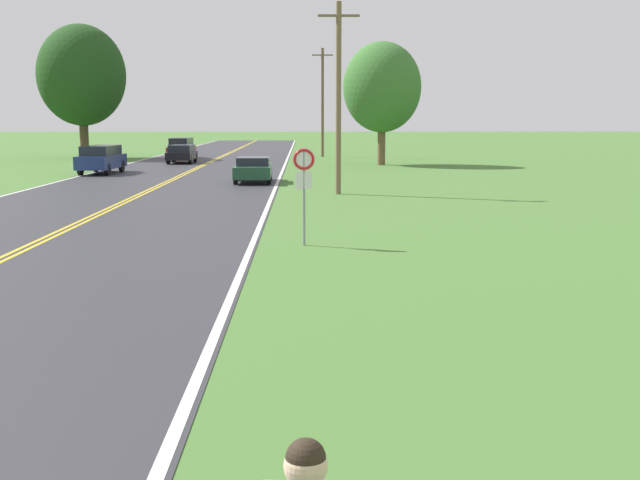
% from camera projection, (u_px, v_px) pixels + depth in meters
% --- Properties ---
extents(traffic_sign, '(0.60, 0.10, 2.57)m').
position_uv_depth(traffic_sign, '(304.00, 172.00, 20.90)').
color(traffic_sign, gray).
rests_on(traffic_sign, ground).
extents(utility_pole_midground, '(1.80, 0.24, 8.30)m').
position_uv_depth(utility_pole_midground, '(339.00, 96.00, 34.94)').
color(utility_pole_midground, brown).
rests_on(utility_pole_midground, ground).
extents(utility_pole_far, '(1.80, 0.24, 9.29)m').
position_uv_depth(utility_pole_far, '(323.00, 101.00, 69.30)').
color(utility_pole_far, brown).
rests_on(utility_pole_far, ground).
extents(tree_left_verge, '(5.55, 5.55, 8.71)m').
position_uv_depth(tree_left_verge, '(382.00, 87.00, 56.91)').
color(tree_left_verge, brown).
rests_on(tree_left_verge, ground).
extents(tree_behind_sign, '(7.24, 7.24, 11.03)m').
position_uv_depth(tree_behind_sign, '(82.00, 75.00, 66.38)').
color(tree_behind_sign, '#473828').
rests_on(tree_behind_sign, ground).
extents(car_dark_green_sedan_approaching, '(1.95, 4.38, 1.32)m').
position_uv_depth(car_dark_green_sedan_approaching, '(253.00, 169.00, 41.88)').
color(car_dark_green_sedan_approaching, black).
rests_on(car_dark_green_sedan_approaching, ground).
extents(car_dark_blue_suv_mid_near, '(2.05, 4.96, 1.70)m').
position_uv_depth(car_dark_blue_suv_mid_near, '(101.00, 159.00, 48.41)').
color(car_dark_blue_suv_mid_near, black).
rests_on(car_dark_blue_suv_mid_near, ground).
extents(car_black_hatchback_mid_far, '(1.86, 4.07, 1.37)m').
position_uv_depth(car_black_hatchback_mid_far, '(182.00, 153.00, 59.69)').
color(car_black_hatchback_mid_far, black).
rests_on(car_black_hatchback_mid_far, ground).
extents(car_red_van_receding, '(1.86, 4.55, 1.71)m').
position_uv_depth(car_red_van_receding, '(181.00, 148.00, 66.71)').
color(car_red_van_receding, black).
rests_on(car_red_van_receding, ground).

